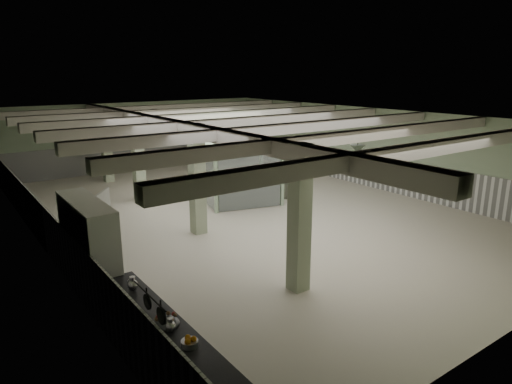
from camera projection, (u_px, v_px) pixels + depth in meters
floor at (244, 212)px, 17.32m from camera, size 20.00×20.00×0.00m
ceiling at (243, 117)px, 16.40m from camera, size 14.00×20.00×0.02m
wall_back at (140, 136)px, 24.71m from camera, size 14.00×0.02×3.60m
wall_left at (40, 194)px, 12.91m from camera, size 0.02×20.00×3.60m
wall_right at (370, 148)px, 20.81m from camera, size 0.02×20.00×3.60m
wainscot_left at (45, 229)px, 13.19m from camera, size 0.05×19.90×1.50m
wainscot_right at (369, 170)px, 21.07m from camera, size 0.05×19.90×1.50m
wainscot_back at (141, 155)px, 24.95m from camera, size 13.90×0.05×1.50m
girder at (181, 127)px, 15.04m from camera, size 0.45×19.90×0.40m
beam_a at (425, 149)px, 10.56m from camera, size 13.90×0.35×0.32m
beam_b at (346, 137)px, 12.52m from camera, size 13.90×0.35×0.32m
beam_c at (288, 128)px, 14.48m from camera, size 13.90×0.35×0.32m
beam_d at (244, 122)px, 16.45m from camera, size 13.90×0.35×0.32m
beam_e at (209, 116)px, 18.41m from camera, size 13.90×0.35×0.32m
beam_f at (181, 112)px, 20.37m from camera, size 13.90×0.35×0.32m
beam_g at (158, 108)px, 22.33m from camera, size 13.90×0.35×0.32m
column_a at (299, 219)px, 10.74m from camera, size 0.42×0.42×3.60m
column_b at (197, 180)px, 14.66m from camera, size 0.42×0.42×3.60m
column_c at (138, 157)px, 18.59m from camera, size 0.42×0.42×3.60m
column_d at (106, 145)px, 21.72m from camera, size 0.42×0.42×3.60m
hook_rail at (149, 295)px, 6.97m from camera, size 0.02×1.20×0.02m
pendant_front at (357, 149)px, 12.90m from camera, size 0.44×0.44×0.22m
pendant_mid at (247, 129)px, 17.21m from camera, size 0.44×0.44×0.22m
pendant_back at (186, 119)px, 21.14m from camera, size 0.44×0.44×0.22m
prep_counter at (161, 348)px, 8.02m from camera, size 0.85×4.83×0.91m
pitcher_near at (171, 325)px, 7.68m from camera, size 0.22×0.24×0.26m
pitcher_far at (133, 284)px, 9.13m from camera, size 0.26×0.28×0.30m
veg_colander at (167, 320)px, 7.89m from camera, size 0.57×0.57×0.20m
orange_bowl at (190, 344)px, 7.29m from camera, size 0.37×0.37×0.10m
skillet_near at (161, 316)px, 6.81m from camera, size 0.04×0.28×0.28m
skillet_far at (147, 302)px, 7.23m from camera, size 0.03×0.26×0.26m
walkin_cooler at (90, 246)px, 10.66m from camera, size 1.14×2.67×2.44m
guard_booth at (240, 162)px, 18.29m from camera, size 3.50×3.17×2.39m
filing_cabinet at (281, 184)px, 19.12m from camera, size 0.55×0.66×1.22m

